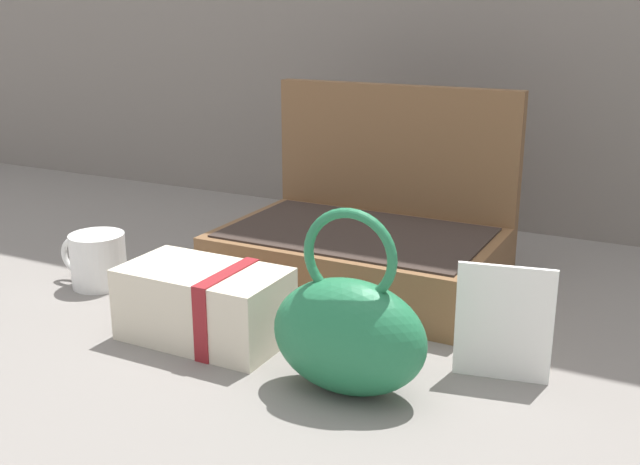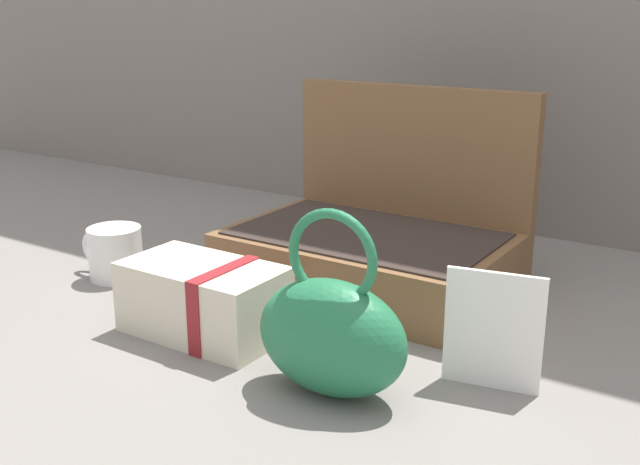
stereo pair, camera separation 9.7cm
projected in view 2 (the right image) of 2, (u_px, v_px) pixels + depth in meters
The scene contains 6 objects.
ground_plane at pixel (338, 323), 1.03m from camera, with size 6.00×6.00×0.00m, color slate.
open_suitcase at pixel (377, 241), 1.16m from camera, with size 0.41×0.29×0.30m.
teal_pouch_handbag at pixel (332, 334), 0.82m from camera, with size 0.18×0.11×0.21m.
cream_toiletry_bag at pixel (205, 300), 0.98m from camera, with size 0.21×0.12×0.10m.
coffee_mug at pixel (115, 253), 1.19m from camera, with size 0.12×0.08×0.08m.
info_card_left at pixel (493, 331), 0.84m from camera, with size 0.11×0.01×0.14m, color white.
Camera 2 is at (0.50, -0.81, 0.42)m, focal length 42.26 mm.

